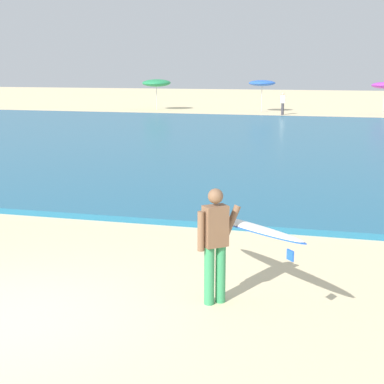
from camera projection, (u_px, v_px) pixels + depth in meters
ground_plane at (15, 319)px, 8.07m from camera, size 160.00×160.00×0.00m
sea at (245, 142)px, 26.15m from camera, size 120.00×28.00×0.14m
surfer_with_board at (230, 234)px, 8.50m from camera, size 2.15×2.47×1.73m
beach_umbrella_0 at (156, 83)px, 45.77m from camera, size 2.24×2.26×2.42m
beach_umbrella_1 at (262, 83)px, 43.86m from camera, size 2.01×2.02×2.38m
beachgoer_near_row_left at (283, 103)px, 41.36m from camera, size 0.32×0.20×1.58m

